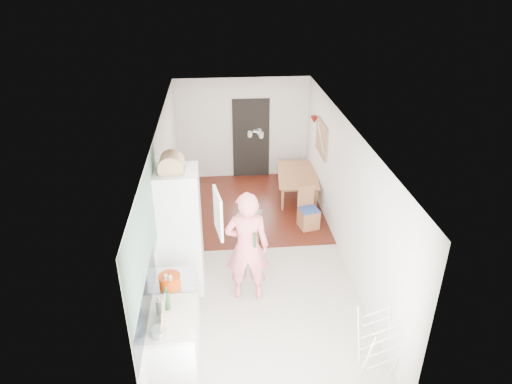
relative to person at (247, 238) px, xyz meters
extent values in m
cube|color=#BBB4A1|center=(0.23, 1.14, -1.13)|extent=(3.20, 7.00, 0.01)
cube|color=#581A0F|center=(0.23, 2.99, -1.12)|extent=(3.20, 3.30, 0.01)
cube|color=slate|center=(-1.36, -0.86, 0.72)|extent=(0.02, 3.00, 1.30)
cube|color=black|center=(-1.35, -1.41, 0.02)|extent=(0.02, 1.90, 0.50)
cube|color=black|center=(0.43, 4.62, -0.13)|extent=(0.90, 0.04, 2.00)
cube|color=white|center=(-1.07, -1.41, -0.70)|extent=(0.60, 0.90, 0.86)
cube|color=beige|center=(-1.07, -1.41, -0.24)|extent=(0.62, 0.92, 0.06)
cube|color=white|center=(-1.07, -0.66, -0.69)|extent=(0.60, 0.60, 0.88)
cube|color=silver|center=(-1.07, -0.66, -0.23)|extent=(0.60, 0.60, 0.04)
cube|color=white|center=(-1.04, 0.36, -0.05)|extent=(0.66, 0.66, 2.15)
cube|color=white|center=(-0.43, 0.06, 0.42)|extent=(0.14, 0.56, 0.70)
cube|color=white|center=(-0.73, 0.36, 0.42)|extent=(0.02, 0.52, 0.66)
cube|color=tan|center=(1.81, 3.04, 0.42)|extent=(0.03, 0.90, 0.70)
cube|color=#A06738|center=(1.80, 3.04, 0.42)|extent=(0.00, 0.94, 0.74)
cone|color=maroon|center=(1.77, 3.69, 0.62)|extent=(0.18, 0.18, 0.16)
imported|color=#F57579|center=(0.00, 0.00, 0.00)|extent=(0.86, 0.59, 2.25)
imported|color=#A06738|center=(1.43, 3.42, -0.89)|extent=(0.89, 1.43, 0.48)
cube|color=gray|center=(0.14, 1.56, -0.57)|extent=(0.54, 0.54, 0.19)
cylinder|color=#C53604|center=(-1.12, -0.80, -0.12)|extent=(0.31, 0.31, 0.18)
cylinder|color=silver|center=(-1.19, -1.72, -0.16)|extent=(0.23, 0.23, 0.09)
cylinder|color=#1D4022|center=(0.10, -0.18, 0.07)|extent=(0.05, 0.05, 0.24)
cylinder|color=#1D4022|center=(-1.12, -1.27, -0.06)|extent=(0.07, 0.07, 0.29)
cylinder|color=#1D4022|center=(-1.12, -1.23, -0.08)|extent=(0.07, 0.07, 0.26)
cylinder|color=silver|center=(-1.21, -1.34, -0.10)|extent=(0.09, 0.09, 0.21)
cylinder|color=tan|center=(-1.10, -0.90, -0.10)|extent=(0.07, 0.07, 0.21)
cylinder|color=tan|center=(-1.16, -0.88, -0.10)|extent=(0.07, 0.07, 0.21)
camera|label=1|loc=(-0.39, -5.89, 3.84)|focal=32.00mm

